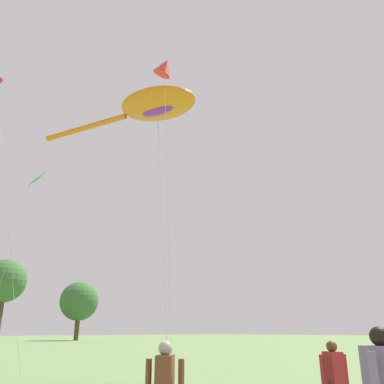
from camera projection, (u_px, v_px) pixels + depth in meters
name	position (u px, v px, depth m)	size (l,w,h in m)	color
big_show_kite	(154.00, 106.00, 22.33)	(5.08, 11.79, 13.75)	orange
person_redhead_woman	(335.00, 378.00, 7.23)	(0.46, 0.43, 1.46)	#282D42
small_kite_streamer_purple	(36.00, 183.00, 26.55)	(2.24, 1.86, 11.55)	green
small_kite_delta_white	(165.00, 68.00, 20.46)	(2.92, 2.54, 14.70)	red
tree_broad_distant	(79.00, 301.00, 74.16)	(6.90, 6.90, 10.19)	#513823
tree_shrub_far	(5.00, 281.00, 57.92)	(6.04, 6.04, 11.39)	#513823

